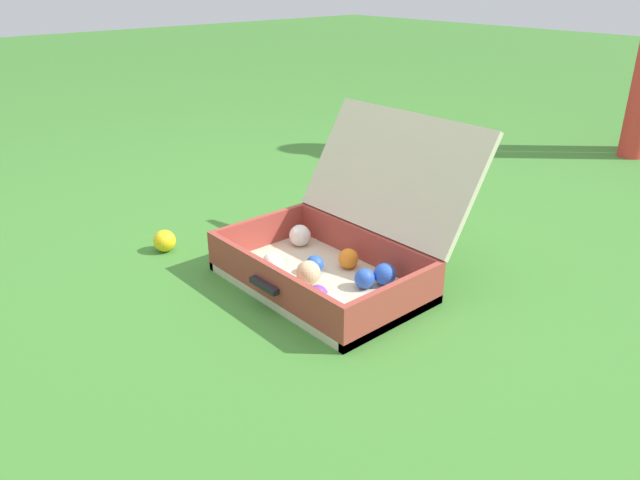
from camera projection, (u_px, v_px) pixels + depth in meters
The scene contains 3 objects.
ground_plane at pixel (298, 281), 1.80m from camera, with size 16.00×16.00×0.00m, color #3D7A2D.
open_suitcase at pixel (340, 246), 1.78m from camera, with size 0.60×0.60×0.45m.
stray_ball_on_grass at pixel (165, 241), 1.98m from camera, with size 0.07×0.07×0.07m, color yellow.
Camera 1 is at (1.24, -1.00, 0.85)m, focal length 34.00 mm.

